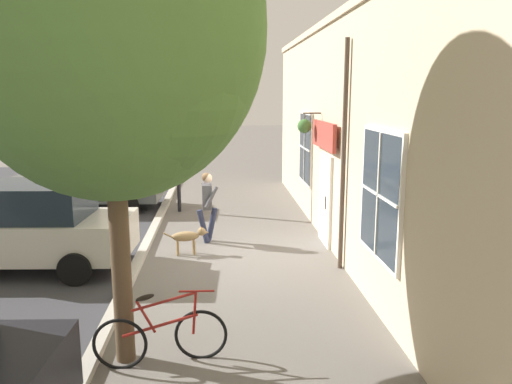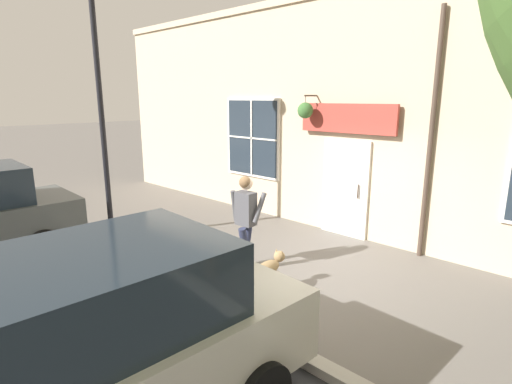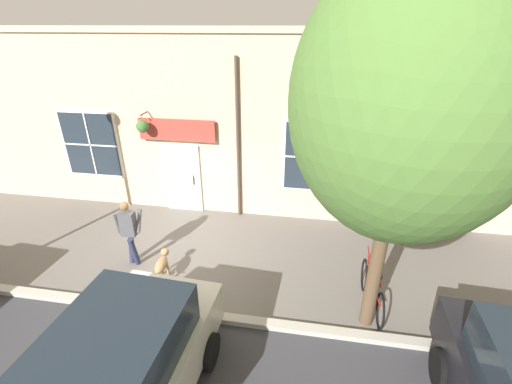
{
  "view_description": "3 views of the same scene",
  "coord_description": "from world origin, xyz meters",
  "px_view_note": "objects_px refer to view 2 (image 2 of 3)",
  "views": [
    {
      "loc": [
        0.29,
        10.5,
        3.47
      ],
      "look_at": [
        -0.58,
        -1.2,
        1.15
      ],
      "focal_mm": 35.0,
      "sensor_mm": 36.0,
      "label": 1
    },
    {
      "loc": [
        5.28,
        3.71,
        2.97
      ],
      "look_at": [
        -0.57,
        -1.86,
        1.05
      ],
      "focal_mm": 28.0,
      "sensor_mm": 36.0,
      "label": 2
    },
    {
      "loc": [
        6.7,
        2.99,
        5.22
      ],
      "look_at": [
        -1.19,
        1.68,
        1.26
      ],
      "focal_mm": 24.0,
      "sensor_mm": 36.0,
      "label": 3
    }
  ],
  "objects_px": {
    "parked_car_mid_block": "(79,355)",
    "street_lamp": "(98,70)",
    "dog_on_leash": "(269,268)",
    "pedestrian_walking": "(246,214)"
  },
  "relations": [
    {
      "from": "parked_car_mid_block",
      "to": "street_lamp",
      "type": "distance_m",
      "value": 6.1
    },
    {
      "from": "dog_on_leash",
      "to": "street_lamp",
      "type": "bearing_deg",
      "value": -82.92
    },
    {
      "from": "dog_on_leash",
      "to": "street_lamp",
      "type": "relative_size",
      "value": 0.18
    },
    {
      "from": "pedestrian_walking",
      "to": "parked_car_mid_block",
      "type": "distance_m",
      "value": 3.95
    },
    {
      "from": "parked_car_mid_block",
      "to": "street_lamp",
      "type": "bearing_deg",
      "value": -119.13
    },
    {
      "from": "dog_on_leash",
      "to": "street_lamp",
      "type": "height_order",
      "value": "street_lamp"
    },
    {
      "from": "dog_on_leash",
      "to": "parked_car_mid_block",
      "type": "xyz_separation_m",
      "value": [
        3.19,
        0.72,
        0.48
      ]
    },
    {
      "from": "pedestrian_walking",
      "to": "parked_car_mid_block",
      "type": "height_order",
      "value": "parked_car_mid_block"
    },
    {
      "from": "pedestrian_walking",
      "to": "dog_on_leash",
      "type": "distance_m",
      "value": 1.16
    },
    {
      "from": "pedestrian_walking",
      "to": "dog_on_leash",
      "type": "height_order",
      "value": "pedestrian_walking"
    }
  ]
}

